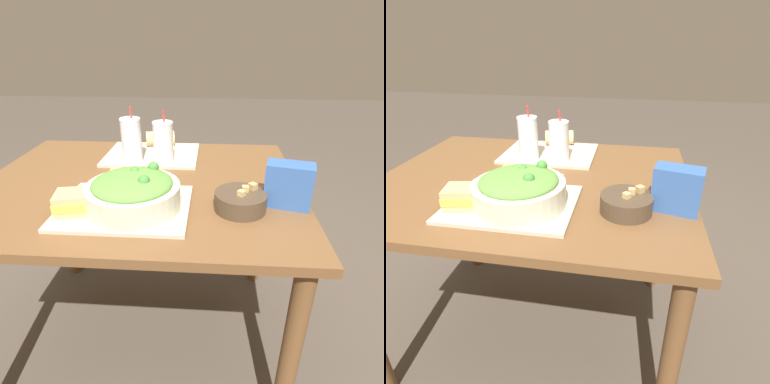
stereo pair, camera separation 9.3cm
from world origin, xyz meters
The scene contains 13 objects.
ground_plane centered at (0.00, 0.00, 0.00)m, with size 12.00×12.00×0.00m, color #4C4238.
dining_table centered at (0.00, 0.00, 0.66)m, with size 1.16×0.91×0.78m.
tray_near centered at (0.00, -0.21, 0.78)m, with size 0.40×0.31×0.01m.
tray_far centered at (0.00, 0.27, 0.78)m, with size 0.40×0.31×0.01m.
salad_bowl centered at (0.03, -0.22, 0.84)m, with size 0.28×0.28×0.12m.
soup_bowl centered at (0.36, -0.19, 0.81)m, with size 0.16×0.16×0.08m.
sandwich_near centered at (-0.12, -0.26, 0.82)m, with size 0.16×0.11×0.06m.
baguette_near centered at (0.00, -0.10, 0.82)m, with size 0.17×0.13×0.07m.
baguette_far centered at (0.02, 0.38, 0.82)m, with size 0.14×0.09×0.07m.
drink_cup_dark centered at (-0.06, 0.17, 0.87)m, with size 0.08×0.08×0.22m.
drink_cup_red centered at (0.07, 0.17, 0.87)m, with size 0.08×0.08×0.21m.
chip_bag centered at (0.50, -0.15, 0.85)m, with size 0.15×0.11×0.14m.
napkin_folded centered at (0.01, 0.03, 0.78)m, with size 0.19×0.17×0.00m.
Camera 2 is at (0.36, -1.05, 1.27)m, focal length 30.00 mm.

